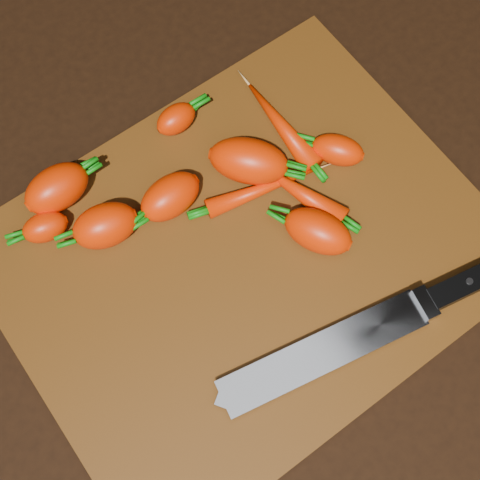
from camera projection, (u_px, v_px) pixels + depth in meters
ground at (245, 258)px, 0.72m from camera, size 2.00×2.00×0.01m
cutting_board at (246, 255)px, 0.71m from camera, size 0.50×0.40×0.01m
carrot_0 at (57, 188)px, 0.71m from camera, size 0.07×0.05×0.05m
carrot_1 at (105, 226)px, 0.69m from camera, size 0.08×0.06×0.05m
carrot_2 at (249, 161)px, 0.72m from camera, size 0.09×0.10×0.05m
carrot_3 at (318, 231)px, 0.69m from camera, size 0.07×0.09×0.04m
carrot_4 at (170, 197)px, 0.71m from camera, size 0.07×0.05×0.04m
carrot_5 at (176, 119)px, 0.75m from camera, size 0.05×0.03×0.03m
carrot_6 at (338, 150)px, 0.73m from camera, size 0.06×0.07×0.03m
carrot_7 at (281, 125)px, 0.75m from camera, size 0.03×0.13×0.03m
carrot_8 at (261, 190)px, 0.72m from camera, size 0.13×0.05×0.02m
carrot_9 at (301, 193)px, 0.72m from camera, size 0.06×0.11×0.03m
carrot_10 at (45, 227)px, 0.70m from camera, size 0.05×0.04×0.03m
knife at (343, 343)px, 0.66m from camera, size 0.36×0.10×0.02m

